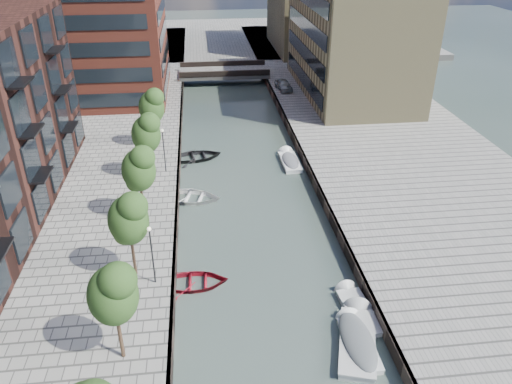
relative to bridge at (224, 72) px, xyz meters
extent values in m
plane|color=#38473F|center=(0.00, -32.00, -1.39)|extent=(300.00, 300.00, 0.00)
cube|color=gray|center=(16.00, -32.00, -0.89)|extent=(20.00, 140.00, 1.00)
cube|color=#332823|center=(-6.10, -32.00, -0.89)|extent=(0.25, 140.00, 1.00)
cube|color=#332823|center=(6.10, -32.00, -0.89)|extent=(0.25, 140.00, 1.00)
cube|color=gray|center=(0.00, 28.00, -0.89)|extent=(80.00, 40.00, 1.00)
cube|color=#9A8C5E|center=(16.00, -10.00, 6.61)|extent=(12.00, 25.00, 14.00)
cube|color=#9A8C5E|center=(16.00, 16.00, 7.61)|extent=(12.00, 20.00, 16.00)
cube|color=gray|center=(0.00, 0.00, -0.09)|extent=(13.00, 6.00, 0.60)
cube|color=#332823|center=(0.00, -2.80, 0.51)|extent=(13.00, 0.40, 0.80)
cube|color=#332823|center=(0.00, 2.80, 0.51)|extent=(13.00, 0.40, 0.80)
cylinder|color=#382619|center=(-8.50, -54.00, 1.21)|extent=(0.20, 0.20, 3.20)
ellipsoid|color=#26491B|center=(-8.50, -54.00, 3.93)|extent=(2.50, 2.50, 3.25)
cylinder|color=#382619|center=(-8.50, -47.00, 1.21)|extent=(0.20, 0.20, 3.20)
ellipsoid|color=#26491B|center=(-8.50, -47.00, 3.93)|extent=(2.50, 2.50, 3.25)
cylinder|color=#382619|center=(-8.50, -40.00, 1.21)|extent=(0.20, 0.20, 3.20)
ellipsoid|color=#26491B|center=(-8.50, -40.00, 3.93)|extent=(2.50, 2.50, 3.25)
cylinder|color=#382619|center=(-8.50, -33.00, 1.21)|extent=(0.20, 0.20, 3.20)
ellipsoid|color=#26491B|center=(-8.50, -33.00, 3.93)|extent=(2.50, 2.50, 3.25)
cylinder|color=#382619|center=(-8.50, -26.00, 1.21)|extent=(0.20, 0.20, 3.20)
ellipsoid|color=#26491B|center=(-8.50, -26.00, 3.93)|extent=(2.50, 2.50, 3.25)
cylinder|color=black|center=(-7.20, -48.00, 1.61)|extent=(0.10, 0.10, 4.00)
sphere|color=#FFF2CC|center=(-7.20, -48.00, 3.61)|extent=(0.24, 0.24, 0.24)
cylinder|color=black|center=(-7.20, -32.00, 1.61)|extent=(0.10, 0.10, 4.00)
sphere|color=#FFF2CC|center=(-7.20, -32.00, 3.61)|extent=(0.24, 0.24, 0.24)
imported|color=maroon|center=(-4.79, -47.36, -1.39)|extent=(4.58, 3.29, 0.94)
imported|color=white|center=(-5.01, -35.85, -1.39)|extent=(5.89, 4.82, 1.07)
imported|color=black|center=(-4.43, -27.45, -1.39)|extent=(5.70, 4.51, 1.06)
cube|color=silver|center=(4.29, -53.87, -1.34)|extent=(3.30, 5.44, 0.72)
cube|color=silver|center=(4.29, -53.87, -0.95)|extent=(3.42, 5.57, 0.11)
cone|color=silver|center=(5.04, -51.43, -1.28)|extent=(2.10, 1.51, 1.89)
ellipsoid|color=#505557|center=(4.29, -53.87, -0.89)|extent=(3.07, 4.98, 0.62)
cube|color=silver|center=(5.19, -51.38, -1.35)|extent=(1.86, 4.15, 0.57)
cube|color=silver|center=(5.19, -51.38, -1.04)|extent=(1.94, 4.24, 0.09)
cone|color=silver|center=(5.00, -49.38, -1.30)|extent=(1.56, 0.93, 1.49)
cube|color=white|center=(4.39, -53.96, -1.35)|extent=(1.51, 4.05, 0.57)
cube|color=white|center=(4.39, -53.96, -1.04)|extent=(1.58, 4.13, 0.09)
cone|color=white|center=(4.40, -51.95, -1.30)|extent=(1.50, 0.80, 1.49)
ellipsoid|color=#1F5F8F|center=(4.39, -53.96, -1.00)|extent=(1.42, 3.69, 0.49)
cube|color=white|center=(4.77, -29.74, -1.34)|extent=(1.68, 4.35, 0.61)
cube|color=white|center=(4.77, -29.74, -1.02)|extent=(1.76, 4.45, 0.09)
cone|color=white|center=(4.73, -27.59, -1.30)|extent=(1.61, 0.88, 1.60)
ellipsoid|color=slate|center=(4.77, -29.74, -0.97)|extent=(1.58, 3.97, 0.53)
imported|color=#A0A4A5|center=(7.57, -8.56, 0.31)|extent=(2.20, 4.29, 1.40)
camera|label=1|loc=(-3.75, -73.63, 19.80)|focal=35.00mm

